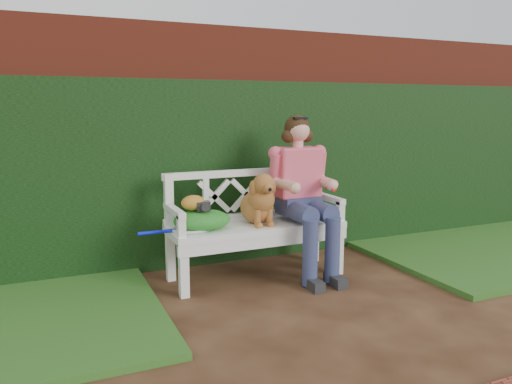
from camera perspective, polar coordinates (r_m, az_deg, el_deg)
name	(u,v)px	position (r m, az deg, el deg)	size (l,w,h in m)	color
ground	(343,322)	(3.59, 9.88, -14.42)	(60.00, 60.00, 0.00)	black
brick_wall	(240,144)	(4.99, -1.87, 5.54)	(10.00, 0.30, 2.20)	maroon
ivy_hedge	(248,171)	(4.81, -0.89, 2.40)	(10.00, 0.18, 1.70)	#1D4317
grass_right	(490,247)	(5.76, 25.18, -5.69)	(2.60, 2.00, 0.05)	#325E23
garden_bench	(256,250)	(4.33, 0.00, -6.66)	(1.58, 0.60, 0.48)	white
seated_woman	(300,197)	(4.39, 5.01, -0.54)	(0.58, 0.77, 1.37)	#CA4A6C
dog	(258,198)	(4.20, 0.27, -0.67)	(0.30, 0.41, 0.45)	#945520
tennis_racket	(188,229)	(4.04, -7.80, -4.22)	(0.62, 0.26, 0.03)	silver
green_bag	(202,220)	(4.07, -6.18, -3.16)	(0.47, 0.36, 0.16)	#2B7F1D
camera_item	(203,206)	(4.02, -6.10, -1.60)	(0.11, 0.08, 0.07)	#282828
baseball_glove	(193,203)	(4.03, -7.19, -1.23)	(0.20, 0.14, 0.12)	#BB7C26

